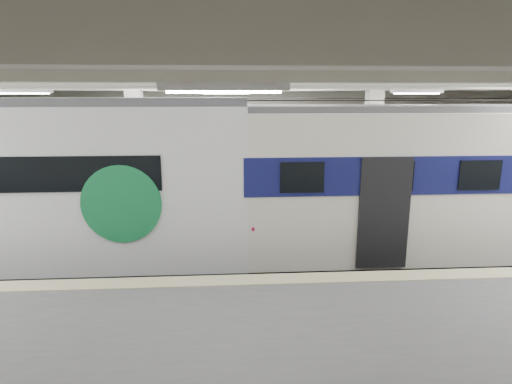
{
  "coord_description": "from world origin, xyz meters",
  "views": [
    {
      "loc": [
        0.04,
        -11.46,
        4.86
      ],
      "look_at": [
        0.86,
        1.0,
        2.0
      ],
      "focal_mm": 30.0,
      "sensor_mm": 36.0,
      "label": 1
    }
  ],
  "objects": [
    {
      "name": "station_hall",
      "position": [
        0.0,
        -1.74,
        3.24
      ],
      "size": [
        36.0,
        24.0,
        5.75
      ],
      "color": "black",
      "rests_on": "ground"
    },
    {
      "name": "older_rer",
      "position": [
        7.26,
        0.0,
        2.4
      ],
      "size": [
        13.92,
        3.07,
        4.57
      ],
      "color": "white",
      "rests_on": "ground"
    },
    {
      "name": "modern_emu",
      "position": [
        -4.95,
        -0.0,
        2.34
      ],
      "size": [
        14.97,
        3.09,
        4.77
      ],
      "color": "white",
      "rests_on": "ground"
    },
    {
      "name": "far_train",
      "position": [
        -3.88,
        5.5,
        2.17
      ],
      "size": [
        13.1,
        2.99,
        4.2
      ],
      "rotation": [
        0.0,
        0.0,
        0.03
      ],
      "color": "white",
      "rests_on": "ground"
    }
  ]
}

